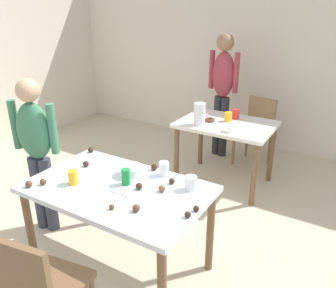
{
  "coord_description": "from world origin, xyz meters",
  "views": [
    {
      "loc": [
        1.34,
        -1.65,
        2.0
      ],
      "look_at": [
        -0.03,
        0.63,
        0.9
      ],
      "focal_mm": 36.71,
      "sensor_mm": 36.0,
      "label": 1
    }
  ],
  "objects": [
    {
      "name": "mixing_bowl",
      "position": [
        -0.14,
        0.25,
        0.79
      ],
      "size": [
        0.18,
        0.18,
        0.08
      ],
      "primitive_type": "cylinder",
      "color": "white",
      "rests_on": "dining_table_near"
    },
    {
      "name": "cake_ball_6",
      "position": [
        0.21,
        0.29,
        0.77
      ],
      "size": [
        0.05,
        0.05,
        0.05
      ],
      "primitive_type": "sphere",
      "color": "#3D2319",
      "rests_on": "dining_table_near"
    },
    {
      "name": "cake_ball_1",
      "position": [
        0.04,
        -0.21,
        0.77
      ],
      "size": [
        0.04,
        0.04,
        0.04
      ],
      "primitive_type": "sphere",
      "color": "brown",
      "rests_on": "dining_table_near"
    },
    {
      "name": "ground_plane",
      "position": [
        0.0,
        0.0,
        0.0
      ],
      "size": [
        6.4,
        6.4,
        0.0
      ],
      "primitive_type": "plane",
      "color": "beige"
    },
    {
      "name": "person_girl_near",
      "position": [
        -1.06,
        0.12,
        0.85
      ],
      "size": [
        0.45,
        0.27,
        1.43
      ],
      "color": "#383D4C",
      "rests_on": "ground_plane"
    },
    {
      "name": "fork_near",
      "position": [
        -0.05,
        -0.03,
        0.75
      ],
      "size": [
        0.17,
        0.02,
        0.01
      ],
      "primitive_type": "cube",
      "color": "silver",
      "rests_on": "dining_table_near"
    },
    {
      "name": "dining_table_near",
      "position": [
        -0.11,
        0.05,
        0.66
      ],
      "size": [
        1.33,
        0.83,
        0.75
      ],
      "color": "silver",
      "rests_on": "ground_plane"
    },
    {
      "name": "soda_can",
      "position": [
        -0.08,
        0.11,
        0.81
      ],
      "size": [
        0.07,
        0.07,
        0.12
      ],
      "primitive_type": "cylinder",
      "color": "#198438",
      "rests_on": "dining_table_near"
    },
    {
      "name": "cake_ball_0",
      "position": [
        -0.66,
        -0.29,
        0.78
      ],
      "size": [
        0.05,
        0.05,
        0.05
      ],
      "primitive_type": "sphere",
      "color": "brown",
      "rests_on": "dining_table_near"
    },
    {
      "name": "person_adult_far",
      "position": [
        -0.34,
        2.55,
        1.0
      ],
      "size": [
        0.45,
        0.26,
        1.65
      ],
      "color": "#28282D",
      "rests_on": "ground_plane"
    },
    {
      "name": "cake_ball_4",
      "position": [
        0.51,
        -0.03,
        0.77
      ],
      "size": [
        0.04,
        0.04,
        0.04
      ],
      "primitive_type": "sphere",
      "color": "#3D2319",
      "rests_on": "dining_table_near"
    },
    {
      "name": "cup_near_1",
      "position": [
        -0.42,
        -0.08,
        0.8
      ],
      "size": [
        0.08,
        0.08,
        0.11
      ],
      "primitive_type": "cylinder",
      "color": "yellow",
      "rests_on": "dining_table_near"
    },
    {
      "name": "cake_ball_2",
      "position": [
        0.21,
        0.16,
        0.78
      ],
      "size": [
        0.05,
        0.05,
        0.05
      ],
      "primitive_type": "sphere",
      "color": "brown",
      "rests_on": "dining_table_near"
    },
    {
      "name": "dining_table_far",
      "position": [
        0.03,
        1.82,
        0.64
      ],
      "size": [
        1.04,
        0.76,
        0.75
      ],
      "color": "silver",
      "rests_on": "ground_plane"
    },
    {
      "name": "cake_ball_8",
      "position": [
        -0.03,
        0.41,
        0.78
      ],
      "size": [
        0.05,
        0.05,
        0.05
      ],
      "primitive_type": "sphere",
      "color": "#3D2319",
      "rests_on": "dining_table_near"
    },
    {
      "name": "cup_far_1",
      "position": [
        0.06,
        2.0,
        0.81
      ],
      "size": [
        0.08,
        0.08,
        0.12
      ],
      "primitive_type": "cylinder",
      "color": "red",
      "rests_on": "dining_table_far"
    },
    {
      "name": "chair_near_table",
      "position": [
        -0.06,
        -0.74,
        0.5
      ],
      "size": [
        0.46,
        0.46,
        0.87
      ],
      "color": "brown",
      "rests_on": "ground_plane"
    },
    {
      "name": "cup_near_2",
      "position": [
        0.08,
        0.38,
        0.81
      ],
      "size": [
        0.08,
        0.08,
        0.11
      ],
      "primitive_type": "cylinder",
      "color": "white",
      "rests_on": "dining_table_near"
    },
    {
      "name": "pitcher_far",
      "position": [
        -0.21,
        1.6,
        0.87
      ],
      "size": [
        0.13,
        0.13,
        0.24
      ],
      "primitive_type": "cylinder",
      "color": "white",
      "rests_on": "dining_table_far"
    },
    {
      "name": "cake_ball_11",
      "position": [
        0.53,
        0.06,
        0.77
      ],
      "size": [
        0.04,
        0.04,
        0.04
      ],
      "primitive_type": "sphere",
      "color": "#3D2319",
      "rests_on": "dining_table_near"
    },
    {
      "name": "chair_far_table",
      "position": [
        0.16,
        2.55,
        0.5
      ],
      "size": [
        0.47,
        0.47,
        0.87
      ],
      "color": "olive",
      "rests_on": "ground_plane"
    },
    {
      "name": "cake_ball_7",
      "position": [
        -0.71,
        0.41,
        0.77
      ],
      "size": [
        0.05,
        0.05,
        0.05
      ],
      "primitive_type": "sphere",
      "color": "#3D2319",
      "rests_on": "dining_table_near"
    },
    {
      "name": "cup_near_0",
      "position": [
        0.37,
        0.29,
        0.8
      ],
      "size": [
        0.09,
        0.09,
        0.1
      ],
      "primitive_type": "cylinder",
      "color": "white",
      "rests_on": "dining_table_near"
    },
    {
      "name": "cake_ball_3",
      "position": [
        0.05,
        0.1,
        0.78
      ],
      "size": [
        0.05,
        0.05,
        0.05
      ],
      "primitive_type": "sphere",
      "color": "#3D2319",
      "rests_on": "dining_table_near"
    },
    {
      "name": "cake_ball_5",
      "position": [
        -0.54,
        0.18,
        0.77
      ],
      "size": [
        0.05,
        0.05,
        0.05
      ],
      "primitive_type": "sphere",
      "color": "#3D2319",
      "rests_on": "dining_table_near"
    },
    {
      "name": "donut_far_1",
      "position": [
        -0.31,
        1.89,
        0.77
      ],
      "size": [
        0.12,
        0.12,
        0.04
      ],
      "primitive_type": "torus",
      "color": "pink",
      "rests_on": "dining_table_far"
    },
    {
      "name": "donut_far_0",
      "position": [
        -0.16,
        1.77,
        0.77
      ],
      "size": [
        0.12,
        0.12,
        0.03
      ],
      "primitive_type": "torus",
      "color": "brown",
      "rests_on": "dining_table_far"
    },
    {
      "name": "donut_far_2",
      "position": [
        0.14,
        1.55,
        0.77
      ],
      "size": [
        0.12,
        0.12,
        0.04
      ],
      "primitive_type": "torus",
      "color": "white",
      "rests_on": "dining_table_far"
    },
    {
      "name": "cake_ball_9",
      "position": [
        0.2,
        -0.14,
        0.78
      ],
      "size": [
        0.05,
        0.05,
        0.05
      ],
      "primitive_type": "sphere",
      "color": "brown",
      "rests_on": "dining_table_near"
    },
    {
      "name": "wall_back",
      "position": [
        0.0,
        3.2,
        1.3
      ],
      "size": [
        6.4,
        0.1,
        2.6
      ],
      "primitive_type": "cube",
      "color": "beige",
      "rests_on": "ground_plane"
    },
    {
      "name": "cup_far_0",
      "position": [
        0.02,
        1.88,
        0.8
      ],
      "size": [
        0.08,
        0.08,
        0.1
      ],
      "primitive_type": "cylinder",
      "color": "yellow",
      "rests_on": "dining_table_far"
    },
    {
      "name": "cake_ball_10",
      "position": [
        -0.6,
        -0.21,
        0.77
      ],
      "size": [
        0.05,
        0.05,
        0.05
      ],
      "primitive_type": "sphere",
      "color": "brown",
      "rests_on": "dining_table_near"
    }
  ]
}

